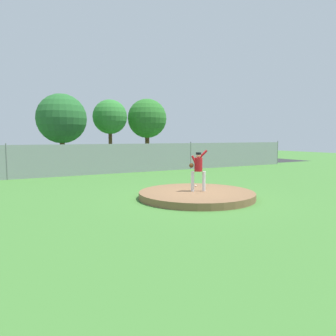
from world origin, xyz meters
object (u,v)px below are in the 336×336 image
(parked_car_white, at_px, (150,156))
(parked_car_silver, at_px, (19,160))
(baseball, at_px, (196,186))
(parked_car_charcoal, at_px, (112,157))
(parked_car_slate, at_px, (184,155))
(pitcher_youth, at_px, (198,167))

(parked_car_white, bearing_deg, parked_car_silver, -177.39)
(baseball, bearing_deg, parked_car_charcoal, 86.34)
(parked_car_charcoal, bearing_deg, parked_car_slate, -1.60)
(pitcher_youth, xyz_separation_m, baseball, (0.62, 1.06, -0.94))
(parked_car_charcoal, bearing_deg, parked_car_white, 8.20)
(pitcher_youth, relative_size, parked_car_charcoal, 0.35)
(parked_car_charcoal, relative_size, parked_car_white, 0.99)
(parked_car_slate, relative_size, parked_car_charcoal, 0.88)
(parked_car_charcoal, distance_m, parked_car_white, 3.67)
(baseball, bearing_deg, pitcher_youth, -120.19)
(pitcher_youth, bearing_deg, parked_car_charcoal, 84.15)
(baseball, bearing_deg, parked_car_white, 71.94)
(baseball, distance_m, parked_car_slate, 15.06)
(parked_car_slate, bearing_deg, parked_car_white, 167.09)
(parked_car_slate, bearing_deg, parked_car_charcoal, 178.40)
(pitcher_youth, height_order, parked_car_charcoal, pitcher_youth)
(parked_car_charcoal, bearing_deg, parked_car_silver, 179.63)
(parked_car_slate, xyz_separation_m, parked_car_white, (-3.10, 0.71, 0.02))
(parked_car_silver, distance_m, parked_car_white, 10.51)
(pitcher_youth, xyz_separation_m, parked_car_white, (5.09, 14.78, -0.43))
(parked_car_silver, relative_size, parked_car_charcoal, 0.95)
(pitcher_youth, xyz_separation_m, parked_car_slate, (8.19, 14.07, -0.45))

